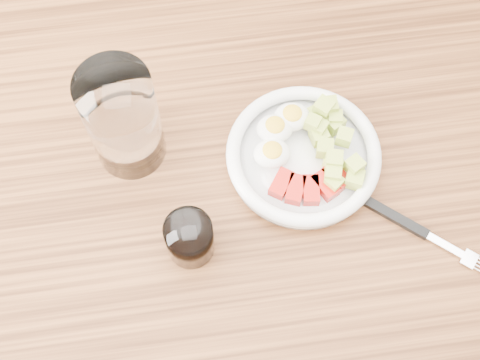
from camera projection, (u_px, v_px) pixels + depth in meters
The scene contains 6 objects.
ground at pixel (245, 317), 1.60m from camera, with size 4.00×4.00×0.00m, color brown.
dining_table at pixel (248, 221), 0.98m from camera, with size 1.50×0.90×0.77m.
bowl at pixel (303, 153), 0.90m from camera, with size 0.21×0.21×0.05m.
fork at pixel (414, 228), 0.87m from camera, with size 0.16×0.14×0.01m.
water_glass at pixel (123, 120), 0.84m from camera, with size 0.09×0.09×0.17m, color white.
coffee_glass at pixel (190, 238), 0.83m from camera, with size 0.06×0.06×0.07m.
Camera 1 is at (-0.06, -0.34, 1.60)m, focal length 50.00 mm.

